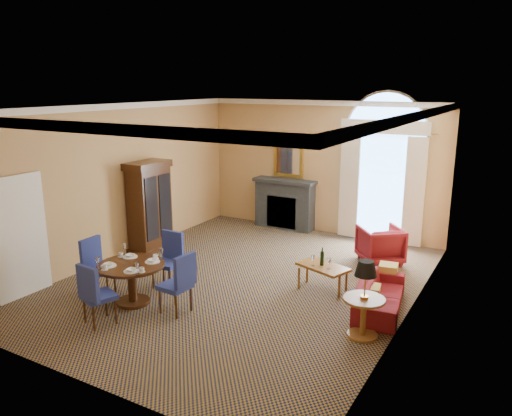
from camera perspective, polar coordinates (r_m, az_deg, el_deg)
The scene contains 12 objects.
ground at distance 9.42m, azimuth -1.52°, elevation -8.34°, with size 7.50×7.50×0.00m, color #13183C.
room_envelope at distance 9.36m, azimuth 0.37°, elevation 7.44°, with size 6.04×7.52×3.45m.
armoire at distance 11.12m, azimuth -12.07°, elevation 0.02°, with size 0.56×1.00×1.97m.
dining_table at distance 8.59m, azimuth -14.04°, elevation -7.32°, with size 1.11×1.11×0.90m.
dining_chair_north at distance 9.19m, azimuth -9.88°, elevation -5.34°, with size 0.50×0.50×1.00m.
dining_chair_south at distance 7.95m, azimuth -18.04°, elevation -9.03°, with size 0.57×0.57×1.00m.
dining_chair_east at distance 8.07m, azimuth -8.68°, elevation -8.12°, with size 0.50×0.49×1.00m.
dining_chair_west at distance 9.15m, azimuth -17.85°, elevation -5.94°, with size 0.58×0.58×1.00m.
sofa at distance 8.49m, azimuth 13.98°, elevation -9.54°, with size 1.73×0.67×0.50m, color maroon.
armchair at distance 10.57m, azimuth 14.00°, elevation -4.08°, with size 0.80×0.83×0.75m, color maroon.
coffee_table at distance 8.97m, azimuth 7.64°, elevation -6.73°, with size 1.02×0.77×0.79m.
side_table at distance 7.38m, azimuth 12.31°, elevation -9.27°, with size 0.60×0.60×1.15m.
Camera 1 is at (4.52, -7.44, 3.60)m, focal length 35.00 mm.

